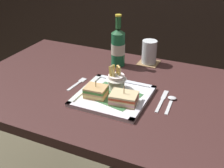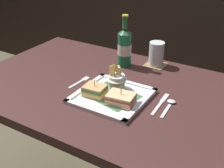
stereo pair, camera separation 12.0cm
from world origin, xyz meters
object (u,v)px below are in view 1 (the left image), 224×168
Objects in this scene: dining_table at (111,114)px; square_plate at (113,96)px; knife at (162,100)px; spoon at (171,100)px; beer_bottle at (118,46)px; water_glass at (149,53)px; fork at (78,83)px; fries_cup at (116,79)px; sandwich_half_right at (124,98)px; sandwich_half_left at (96,92)px.

dining_table is 0.17m from square_plate.
knife is 1.31× the size of spoon.
beer_bottle is 0.16m from water_glass.
square_plate is at bearing -93.50° from water_glass.
knife is at bearing 2.46° from fork.
fries_cup is at bearing -177.24° from spoon.
spoon is (0.27, -0.01, 0.14)m from dining_table.
square_plate is 1.10× the size of beer_bottle.
sandwich_half_right is 0.39m from beer_bottle.
beer_bottle is at bearing 144.60° from spoon.
water_glass is at bearing 83.97° from fries_cup.
water_glass is (0.02, 0.39, 0.05)m from square_plate.
sandwich_half_left is 0.35m from beer_bottle.
fork is at bearing -176.90° from spoon.
fork is 0.38m from knife.
beer_bottle is at bearing 106.18° from dining_table.
spoon is at bearing 2.76° from fries_cup.
beer_bottle reaches higher than knife.
fork reaches higher than dining_table.
fork is at bearing -176.46° from fries_cup.
knife is at bearing 21.11° from sandwich_half_left.
sandwich_half_right is at bearing -0.00° from sandwich_half_left.
dining_table is 0.37m from water_glass.
fries_cup and water_glass have the same top height.
sandwich_half_left is 0.27m from knife.
dining_table is 14.04× the size of sandwich_half_left.
knife is (0.16, -0.33, -0.05)m from water_glass.
water_glass is 0.87× the size of spoon.
sandwich_half_right reaches higher than knife.
sandwich_half_left is at bearing -81.49° from beer_bottle.
sandwich_half_right is at bearing -147.85° from spoon.
fork is at bearing 166.80° from square_plate.
beer_bottle is 2.19× the size of water_glass.
beer_bottle is at bearing 140.84° from knife.
knife is at bearing -169.98° from spoon.
fries_cup reaches higher than dining_table.
fries_cup reaches higher than sandwich_half_left.
fries_cup is at bearing -68.10° from beer_bottle.
spoon is at bearing 16.93° from square_plate.
square_plate reaches higher than dining_table.
sandwich_half_left is at bearing -101.28° from water_glass.
sandwich_half_left reaches higher than spoon.
knife reaches higher than dining_table.
water_glass is at bearing 77.88° from dining_table.
sandwich_half_right is (0.12, -0.00, -0.00)m from sandwich_half_left.
sandwich_half_left is 0.16m from fork.
dining_table is 0.20m from fork.
dining_table is 4.99× the size of beer_bottle.
fries_cup is at bearing -178.54° from knife.
square_plate is at bearing -13.20° from fork.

